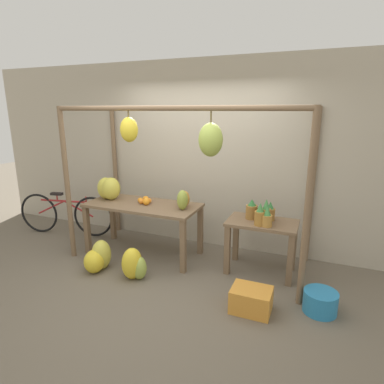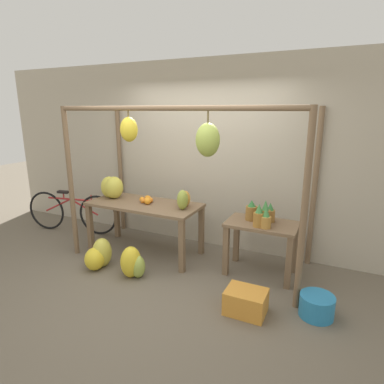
{
  "view_description": "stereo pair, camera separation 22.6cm",
  "coord_description": "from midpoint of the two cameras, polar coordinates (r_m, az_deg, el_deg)",
  "views": [
    {
      "loc": [
        1.66,
        -3.08,
        2.08
      ],
      "look_at": [
        0.11,
        0.74,
        1.02
      ],
      "focal_mm": 30.0,
      "sensor_mm": 36.0,
      "label": 1
    },
    {
      "loc": [
        1.87,
        -2.98,
        2.08
      ],
      "look_at": [
        0.11,
        0.74,
        1.02
      ],
      "focal_mm": 30.0,
      "sensor_mm": 36.0,
      "label": 2
    }
  ],
  "objects": [
    {
      "name": "shop_wall_back",
      "position": [
        4.9,
        3.99,
        6.45
      ],
      "size": [
        8.0,
        0.08,
        2.8
      ],
      "color": "#B2A893",
      "rests_on": "ground_plane"
    },
    {
      "name": "parked_bicycle",
      "position": [
        5.9,
        -19.61,
        -3.36
      ],
      "size": [
        1.67,
        0.36,
        0.73
      ],
      "color": "black",
      "rests_on": "ground_plane"
    },
    {
      "name": "banana_pile_ground_left",
      "position": [
        4.56,
        -14.66,
        -10.77
      ],
      "size": [
        0.37,
        0.48,
        0.4
      ],
      "color": "gold",
      "rests_on": "ground_plane"
    },
    {
      "name": "display_table_main",
      "position": [
        4.7,
        -7.08,
        -3.25
      ],
      "size": [
        1.64,
        0.73,
        0.77
      ],
      "color": "brown",
      "rests_on": "ground_plane"
    },
    {
      "name": "orange_pile",
      "position": [
        4.65,
        -6.63,
        -1.48
      ],
      "size": [
        0.23,
        0.23,
        0.09
      ],
      "color": "orange",
      "rests_on": "display_table_main"
    },
    {
      "name": "blue_bucket",
      "position": [
        3.77,
        22.99,
        -18.17
      ],
      "size": [
        0.35,
        0.35,
        0.23
      ],
      "color": "teal",
      "rests_on": "ground_plane"
    },
    {
      "name": "display_table_side",
      "position": [
        4.22,
        13.73,
        -7.4
      ],
      "size": [
        0.88,
        0.54,
        0.7
      ],
      "color": "brown",
      "rests_on": "ground_plane"
    },
    {
      "name": "papaya_pile",
      "position": [
        4.36,
        -0.02,
        -1.33
      ],
      "size": [
        0.2,
        0.32,
        0.27
      ],
      "color": "gold",
      "rests_on": "display_table_main"
    },
    {
      "name": "pineapple_cluster",
      "position": [
        4.08,
        13.75,
        -3.99
      ],
      "size": [
        0.37,
        0.37,
        0.33
      ],
      "color": "#B27F38",
      "rests_on": "display_table_side"
    },
    {
      "name": "banana_pile_on_table",
      "position": [
        4.98,
        -12.78,
        0.8
      ],
      "size": [
        0.43,
        0.34,
        0.34
      ],
      "color": "gold",
      "rests_on": "display_table_main"
    },
    {
      "name": "stall_awning",
      "position": [
        3.99,
        -0.2,
        6.01
      ],
      "size": [
        3.22,
        1.28,
        2.13
      ],
      "color": "brown",
      "rests_on": "ground_plane"
    },
    {
      "name": "banana_pile_ground_right",
      "position": [
        4.23,
        -9.07,
        -12.37
      ],
      "size": [
        0.42,
        0.36,
        0.41
      ],
      "color": "#9EB247",
      "rests_on": "ground_plane"
    },
    {
      "name": "fruit_crate_white",
      "position": [
        3.61,
        11.41,
        -18.58
      ],
      "size": [
        0.42,
        0.32,
        0.25
      ],
      "color": "orange",
      "rests_on": "ground_plane"
    },
    {
      "name": "ground_plane",
      "position": [
        4.08,
        -4.38,
        -16.26
      ],
      "size": [
        20.0,
        20.0,
        0.0
      ],
      "primitive_type": "plane",
      "color": "#665B4C"
    }
  ]
}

